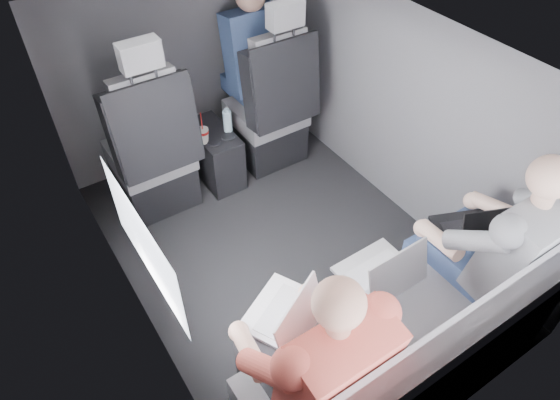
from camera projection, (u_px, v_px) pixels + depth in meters
floor at (283, 251)px, 3.16m from camera, size 2.60×2.60×0.00m
ceiling at (284, 54)px, 2.23m from camera, size 2.60×2.60×0.00m
panel_left at (124, 238)px, 2.33m from camera, size 0.02×2.60×1.35m
panel_right at (406, 118)px, 3.05m from camera, size 0.02×2.60×1.35m
panel_front at (180, 70)px, 3.48m from camera, size 1.80×0.02×1.35m
panel_back at (472, 352)px, 1.91m from camera, size 1.80×0.02×1.35m
side_window at (144, 245)px, 2.00m from camera, size 0.02×0.75×0.42m
seatbelt at (284, 74)px, 3.19m from camera, size 0.35×0.11×0.59m
front_seat_left at (153, 157)px, 3.21m from camera, size 0.52×0.58×1.26m
front_seat_right at (270, 114)px, 3.57m from camera, size 0.52×0.58×1.26m
center_console at (215, 155)px, 3.55m from camera, size 0.24×0.48×0.41m
rear_bench at (411, 354)px, 2.30m from camera, size 1.60×0.57×0.92m
soda_cup at (203, 135)px, 3.29m from camera, size 0.08×0.08×0.23m
water_bottle at (227, 121)px, 3.37m from camera, size 0.06×0.06×0.17m
laptop_white at (287, 314)px, 2.08m from camera, size 0.40×0.44×0.24m
laptop_silver at (382, 271)px, 2.25m from camera, size 0.33×0.30×0.24m
laptop_black at (474, 228)px, 2.44m from camera, size 0.35×0.37×0.21m
passenger_rear_left at (312, 360)px, 1.94m from camera, size 0.50×0.62×1.21m
passenger_rear_right at (491, 247)px, 2.35m from camera, size 0.51×0.63×1.23m
passenger_front_right at (253, 53)px, 3.49m from camera, size 0.40×0.40×0.82m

